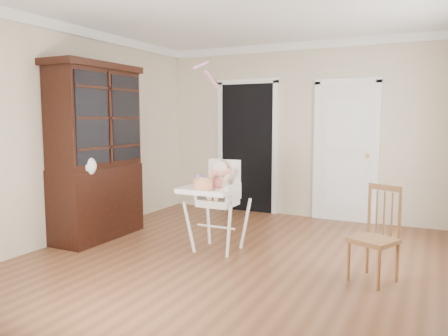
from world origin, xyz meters
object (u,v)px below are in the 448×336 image
at_px(cake, 203,185).
at_px(high_chair, 218,194).
at_px(sippy_cup, 198,180).
at_px(dining_chair, 375,237).
at_px(china_cabinet, 96,152).

bearing_deg(cake, high_chair, 81.60).
relative_size(cake, sippy_cup, 1.55).
relative_size(high_chair, dining_chair, 1.19).
distance_m(china_cabinet, dining_chair, 3.50).
xyz_separation_m(sippy_cup, dining_chair, (1.99, -0.12, -0.40)).
bearing_deg(cake, china_cabinet, 176.52).
bearing_deg(sippy_cup, cake, -48.70).
height_order(high_chair, sippy_cup, high_chair).
relative_size(high_chair, cake, 3.92).
xyz_separation_m(china_cabinet, dining_chair, (3.43, -0.02, -0.69)).
relative_size(sippy_cup, dining_chair, 0.19).
height_order(cake, sippy_cup, sippy_cup).
bearing_deg(china_cabinet, cake, -3.48).
relative_size(high_chair, china_cabinet, 0.49).
distance_m(high_chair, sippy_cup, 0.28).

